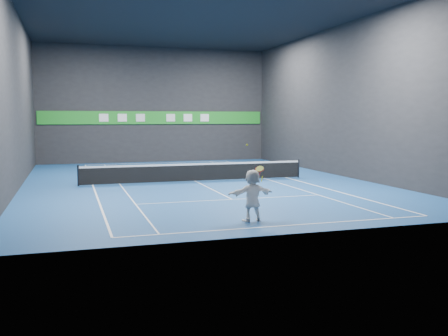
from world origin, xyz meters
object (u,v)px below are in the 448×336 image
object	(u,v)px
tennis_ball	(247,145)
player	(252,195)
tennis_racket	(260,170)
tennis_net	(196,172)

from	to	relation	value
tennis_ball	player	bearing A→B (deg)	-32.35
tennis_ball	tennis_racket	size ratio (longest dim) A/B	0.12
player	tennis_ball	distance (m)	1.71
tennis_net	tennis_racket	size ratio (longest dim) A/B	21.66
tennis_net	tennis_racket	world-z (taller)	tennis_racket
player	tennis_net	bearing A→B (deg)	-100.01
tennis_racket	player	bearing A→B (deg)	-170.49
tennis_ball	tennis_racket	xyz separation A→B (m)	(0.44, -0.05, -0.86)
player	tennis_net	world-z (taller)	player
tennis_net	tennis_racket	xyz separation A→B (m)	(-0.49, -10.84, 1.17)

